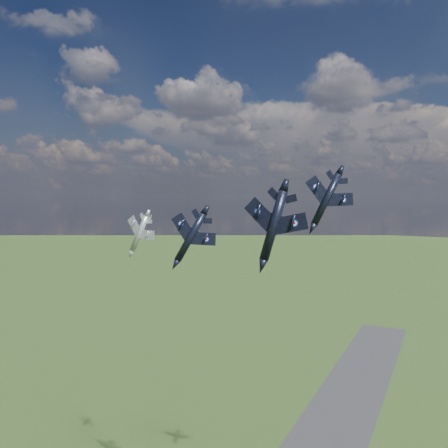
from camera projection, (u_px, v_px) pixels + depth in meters
The scene contains 4 objects.
jet_lead_navy at pixel (191, 237), 85.33m from camera, with size 10.56×14.72×3.05m, color black, non-canonical shape.
jet_right_navy at pixel (274, 225), 56.11m from camera, with size 9.19×12.81×2.65m, color black, non-canonical shape.
jet_high_navy at pixel (327, 199), 85.85m from camera, with size 10.72×14.94×3.09m, color black, non-canonical shape.
jet_left_silver at pixel (139, 233), 103.31m from camera, with size 9.49×13.24×2.74m, color #B0B3BB, non-canonical shape.
Camera 1 is at (37.16, -58.69, 88.56)m, focal length 35.00 mm.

